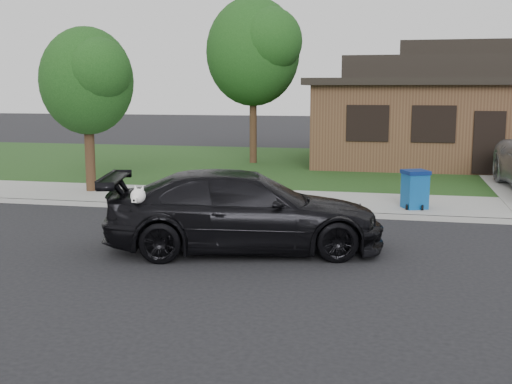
# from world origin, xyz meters

# --- Properties ---
(ground) EXTENTS (120.00, 120.00, 0.00)m
(ground) POSITION_xyz_m (0.00, 0.00, 0.00)
(ground) COLOR black
(ground) RESTS_ON ground
(sidewalk) EXTENTS (60.00, 3.00, 0.12)m
(sidewalk) POSITION_xyz_m (0.00, 5.00, 0.06)
(sidewalk) COLOR gray
(sidewalk) RESTS_ON ground
(curb) EXTENTS (60.00, 0.12, 0.12)m
(curb) POSITION_xyz_m (0.00, 3.50, 0.06)
(curb) COLOR gray
(curb) RESTS_ON ground
(lawn) EXTENTS (60.00, 13.00, 0.13)m
(lawn) POSITION_xyz_m (0.00, 13.00, 0.07)
(lawn) COLOR #193814
(lawn) RESTS_ON ground
(sedan) EXTENTS (5.51, 3.26, 1.50)m
(sedan) POSITION_xyz_m (-1.73, -0.07, 0.75)
(sedan) COLOR black
(sedan) RESTS_ON ground
(recycling_bin) EXTENTS (0.74, 0.74, 0.94)m
(recycling_bin) POSITION_xyz_m (1.49, 4.38, 0.59)
(recycling_bin) COLOR navy
(recycling_bin) RESTS_ON sidewalk
(house) EXTENTS (12.60, 8.60, 4.65)m
(house) POSITION_xyz_m (4.00, 15.00, 2.13)
(house) COLOR #422B1C
(house) RESTS_ON ground
(tree_0) EXTENTS (3.78, 3.60, 6.34)m
(tree_0) POSITION_xyz_m (-4.34, 12.88, 4.48)
(tree_0) COLOR #332114
(tree_0) RESTS_ON ground
(tree_2) EXTENTS (2.73, 2.60, 4.59)m
(tree_2) POSITION_xyz_m (-7.38, 5.11, 3.27)
(tree_2) COLOR #332114
(tree_2) RESTS_ON ground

